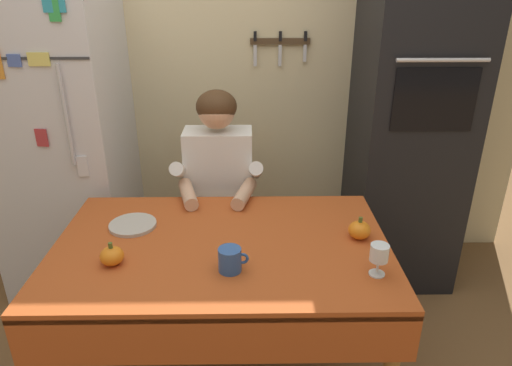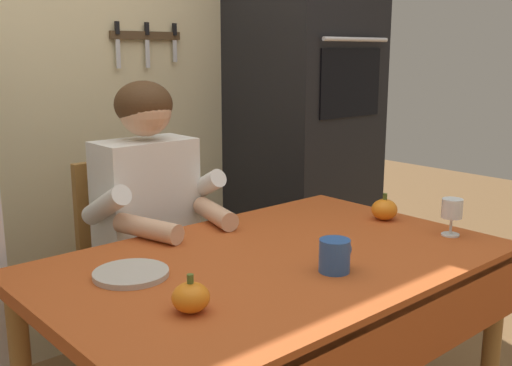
# 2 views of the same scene
# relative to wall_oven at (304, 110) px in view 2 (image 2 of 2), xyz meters

# --- Properties ---
(back_wall_assembly) EXTENTS (3.70, 0.13, 2.60)m
(back_wall_assembly) POSITION_rel_wall_oven_xyz_m (-1.00, 0.35, 0.25)
(back_wall_assembly) COLOR beige
(back_wall_assembly) RESTS_ON ground
(wall_oven) EXTENTS (0.60, 0.64, 2.10)m
(wall_oven) POSITION_rel_wall_oven_xyz_m (0.00, 0.00, 0.00)
(wall_oven) COLOR black
(wall_oven) RESTS_ON ground
(dining_table) EXTENTS (1.40, 0.90, 0.74)m
(dining_table) POSITION_rel_wall_oven_xyz_m (-1.05, -0.92, -0.39)
(dining_table) COLOR #9E6B33
(dining_table) RESTS_ON ground
(chair_behind_person) EXTENTS (0.40, 0.40, 0.93)m
(chair_behind_person) POSITION_rel_wall_oven_xyz_m (-1.10, -0.13, -0.54)
(chair_behind_person) COLOR #9E6B33
(chair_behind_person) RESTS_ON ground
(seated_person) EXTENTS (0.47, 0.55, 1.25)m
(seated_person) POSITION_rel_wall_oven_xyz_m (-1.10, -0.32, -0.31)
(seated_person) COLOR #38384C
(seated_person) RESTS_ON ground
(coffee_mug) EXTENTS (0.12, 0.09, 0.09)m
(coffee_mug) POSITION_rel_wall_oven_xyz_m (-1.01, -1.10, -0.26)
(coffee_mug) COLOR #2D569E
(coffee_mug) RESTS_ON dining_table
(wine_glass) EXTENTS (0.07, 0.07, 0.13)m
(wine_glass) POSITION_rel_wall_oven_xyz_m (-0.46, -1.13, -0.22)
(wine_glass) COLOR white
(wine_glass) RESTS_ON dining_table
(pumpkin_large) EXTENTS (0.09, 0.09, 0.09)m
(pumpkin_large) POSITION_rel_wall_oven_xyz_m (-1.46, -1.05, -0.27)
(pumpkin_large) COLOR orange
(pumpkin_large) RESTS_ON dining_table
(pumpkin_medium) EXTENTS (0.09, 0.09, 0.10)m
(pumpkin_medium) POSITION_rel_wall_oven_xyz_m (-0.47, -0.87, -0.27)
(pumpkin_medium) COLOR orange
(pumpkin_medium) RESTS_ON dining_table
(serving_tray) EXTENTS (0.21, 0.21, 0.02)m
(serving_tray) POSITION_rel_wall_oven_xyz_m (-1.45, -0.75, -0.30)
(serving_tray) COLOR #B7B2A8
(serving_tray) RESTS_ON dining_table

